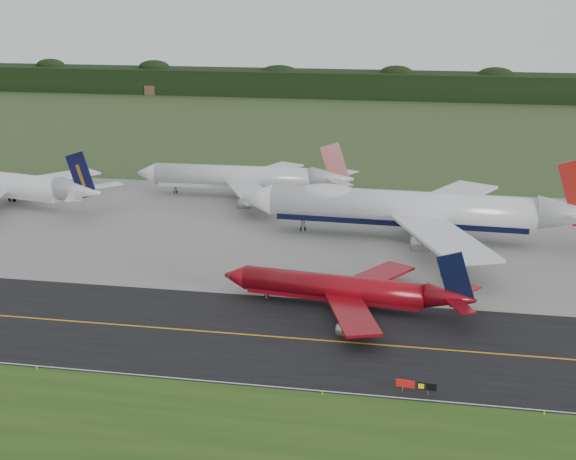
{
  "coord_description": "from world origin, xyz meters",
  "views": [
    {
      "loc": [
        16.79,
        -112.43,
        50.26
      ],
      "look_at": [
        -7.91,
        22.0,
        8.91
      ],
      "focal_mm": 50.0,
      "sensor_mm": 36.0,
      "label": 1
    }
  ],
  "objects_px": {
    "jet_red_737": "(347,289)",
    "jet_star_tail": "(244,178)",
    "taxiway_sign": "(416,385)",
    "jet_navy_gold": "(1,185)",
    "jet_ba_747": "(414,209)"
  },
  "relations": [
    {
      "from": "taxiway_sign",
      "to": "jet_star_tail",
      "type": "bearing_deg",
      "value": 115.43
    },
    {
      "from": "jet_navy_gold",
      "to": "taxiway_sign",
      "type": "height_order",
      "value": "jet_navy_gold"
    },
    {
      "from": "jet_red_737",
      "to": "taxiway_sign",
      "type": "distance_m",
      "value": 30.14
    },
    {
      "from": "jet_red_737",
      "to": "jet_star_tail",
      "type": "bearing_deg",
      "value": 116.12
    },
    {
      "from": "jet_star_tail",
      "to": "jet_red_737",
      "type": "bearing_deg",
      "value": -63.88
    },
    {
      "from": "jet_ba_747",
      "to": "jet_navy_gold",
      "type": "bearing_deg",
      "value": 174.14
    },
    {
      "from": "jet_star_tail",
      "to": "taxiway_sign",
      "type": "xyz_separation_m",
      "value": [
        45.41,
        -95.48,
        -3.63
      ]
    },
    {
      "from": "jet_red_737",
      "to": "jet_navy_gold",
      "type": "height_order",
      "value": "jet_navy_gold"
    },
    {
      "from": "jet_red_737",
      "to": "jet_star_tail",
      "type": "height_order",
      "value": "jet_star_tail"
    },
    {
      "from": "jet_red_737",
      "to": "taxiway_sign",
      "type": "height_order",
      "value": "jet_red_737"
    },
    {
      "from": "jet_star_tail",
      "to": "taxiway_sign",
      "type": "height_order",
      "value": "jet_star_tail"
    },
    {
      "from": "jet_red_737",
      "to": "jet_ba_747",
      "type": "bearing_deg",
      "value": 76.78
    },
    {
      "from": "jet_navy_gold",
      "to": "jet_star_tail",
      "type": "xyz_separation_m",
      "value": [
        55.92,
        17.84,
        -0.06
      ]
    },
    {
      "from": "jet_red_737",
      "to": "taxiway_sign",
      "type": "relative_size",
      "value": 8.12
    },
    {
      "from": "jet_red_737",
      "to": "jet_navy_gold",
      "type": "xyz_separation_m",
      "value": [
        -89.23,
        50.1,
        1.77
      ]
    }
  ]
}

